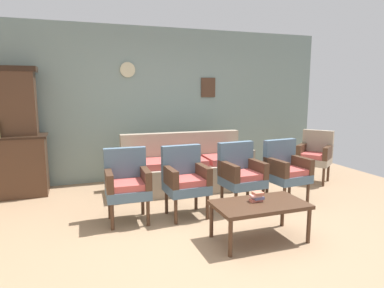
{
  "coord_description": "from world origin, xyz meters",
  "views": [
    {
      "loc": [
        -1.53,
        -3.4,
        1.63
      ],
      "look_at": [
        0.05,
        1.09,
        0.85
      ],
      "focal_mm": 31.69,
      "sensor_mm": 36.0,
      "label": 1
    }
  ],
  "objects_px": {
    "armchair_row_middle": "(286,169)",
    "floral_couch": "(186,169)",
    "coffee_table": "(260,207)",
    "armchair_near_couch_end": "(185,178)",
    "book_stack_on_table": "(257,197)",
    "wingback_chair_by_fireplace": "(315,154)",
    "armchair_by_doorway": "(241,173)",
    "side_cabinet": "(8,166)",
    "armchair_near_cabinet": "(127,182)",
    "floor_vase_by_wall": "(305,156)"
  },
  "relations": [
    {
      "from": "armchair_row_middle",
      "to": "book_stack_on_table",
      "type": "bearing_deg",
      "value": -137.5
    },
    {
      "from": "book_stack_on_table",
      "to": "coffee_table",
      "type": "bearing_deg",
      "value": -85.54
    },
    {
      "from": "coffee_table",
      "to": "floor_vase_by_wall",
      "type": "distance_m",
      "value": 3.57
    },
    {
      "from": "armchair_row_middle",
      "to": "coffee_table",
      "type": "bearing_deg",
      "value": -135.72
    },
    {
      "from": "armchair_near_couch_end",
      "to": "armchair_by_doorway",
      "type": "height_order",
      "value": "same"
    },
    {
      "from": "floral_couch",
      "to": "armchair_near_couch_end",
      "type": "relative_size",
      "value": 2.3
    },
    {
      "from": "side_cabinet",
      "to": "wingback_chair_by_fireplace",
      "type": "xyz_separation_m",
      "value": [
        4.96,
        -0.86,
        0.03
      ]
    },
    {
      "from": "book_stack_on_table",
      "to": "floor_vase_by_wall",
      "type": "relative_size",
      "value": 0.26
    },
    {
      "from": "armchair_near_cabinet",
      "to": "book_stack_on_table",
      "type": "distance_m",
      "value": 1.59
    },
    {
      "from": "armchair_by_doorway",
      "to": "coffee_table",
      "type": "relative_size",
      "value": 0.9
    },
    {
      "from": "book_stack_on_table",
      "to": "wingback_chair_by_fireplace",
      "type": "bearing_deg",
      "value": 38.35
    },
    {
      "from": "side_cabinet",
      "to": "armchair_by_doorway",
      "type": "xyz_separation_m",
      "value": [
        3.1,
        -1.63,
        0.03
      ]
    },
    {
      "from": "armchair_near_couch_end",
      "to": "wingback_chair_by_fireplace",
      "type": "bearing_deg",
      "value": 16.44
    },
    {
      "from": "wingback_chair_by_fireplace",
      "to": "coffee_table",
      "type": "bearing_deg",
      "value": -140.71
    },
    {
      "from": "floor_vase_by_wall",
      "to": "floral_couch",
      "type": "bearing_deg",
      "value": -171.22
    },
    {
      "from": "floral_couch",
      "to": "armchair_near_cabinet",
      "type": "xyz_separation_m",
      "value": [
        -1.12,
        -1.07,
        0.17
      ]
    },
    {
      "from": "armchair_near_couch_end",
      "to": "armchair_row_middle",
      "type": "relative_size",
      "value": 1.0
    },
    {
      "from": "armchair_row_middle",
      "to": "floor_vase_by_wall",
      "type": "relative_size",
      "value": 1.6
    },
    {
      "from": "armchair_by_doorway",
      "to": "coffee_table",
      "type": "distance_m",
      "value": 1.02
    },
    {
      "from": "side_cabinet",
      "to": "floral_couch",
      "type": "distance_m",
      "value": 2.73
    },
    {
      "from": "side_cabinet",
      "to": "armchair_near_couch_end",
      "type": "relative_size",
      "value": 1.28
    },
    {
      "from": "side_cabinet",
      "to": "floor_vase_by_wall",
      "type": "height_order",
      "value": "side_cabinet"
    },
    {
      "from": "wingback_chair_by_fireplace",
      "to": "book_stack_on_table",
      "type": "distance_m",
      "value": 2.74
    },
    {
      "from": "coffee_table",
      "to": "book_stack_on_table",
      "type": "bearing_deg",
      "value": 94.46
    },
    {
      "from": "book_stack_on_table",
      "to": "armchair_by_doorway",
      "type": "bearing_deg",
      "value": 73.06
    },
    {
      "from": "armchair_near_cabinet",
      "to": "wingback_chair_by_fireplace",
      "type": "xyz_separation_m",
      "value": [
        3.4,
        0.73,
        0.0
      ]
    },
    {
      "from": "armchair_near_couch_end",
      "to": "armchair_by_doorway",
      "type": "bearing_deg",
      "value": 0.8
    },
    {
      "from": "armchair_near_couch_end",
      "to": "coffee_table",
      "type": "height_order",
      "value": "armchair_near_couch_end"
    },
    {
      "from": "floor_vase_by_wall",
      "to": "wingback_chair_by_fireplace",
      "type": "bearing_deg",
      "value": -117.43
    },
    {
      "from": "floral_couch",
      "to": "armchair_row_middle",
      "type": "relative_size",
      "value": 2.3
    },
    {
      "from": "coffee_table",
      "to": "armchair_near_couch_end",
      "type": "bearing_deg",
      "value": 118.71
    },
    {
      "from": "side_cabinet",
      "to": "coffee_table",
      "type": "distance_m",
      "value": 3.84
    },
    {
      "from": "armchair_row_middle",
      "to": "book_stack_on_table",
      "type": "height_order",
      "value": "armchair_row_middle"
    },
    {
      "from": "armchair_by_doorway",
      "to": "wingback_chair_by_fireplace",
      "type": "bearing_deg",
      "value": 22.6
    },
    {
      "from": "floral_couch",
      "to": "wingback_chair_by_fireplace",
      "type": "distance_m",
      "value": 2.31
    },
    {
      "from": "floral_couch",
      "to": "book_stack_on_table",
      "type": "distance_m",
      "value": 2.05
    },
    {
      "from": "armchair_by_doorway",
      "to": "floor_vase_by_wall",
      "type": "relative_size",
      "value": 1.6
    },
    {
      "from": "side_cabinet",
      "to": "floor_vase_by_wall",
      "type": "relative_size",
      "value": 2.06
    },
    {
      "from": "floor_vase_by_wall",
      "to": "armchair_near_cabinet",
      "type": "bearing_deg",
      "value": -158.63
    },
    {
      "from": "floor_vase_by_wall",
      "to": "armchair_by_doorway",
      "type": "bearing_deg",
      "value": -145.82
    },
    {
      "from": "wingback_chair_by_fireplace",
      "to": "armchair_row_middle",
      "type": "bearing_deg",
      "value": -145.7
    },
    {
      "from": "armchair_near_cabinet",
      "to": "wingback_chair_by_fireplace",
      "type": "height_order",
      "value": "same"
    },
    {
      "from": "coffee_table",
      "to": "floor_vase_by_wall",
      "type": "relative_size",
      "value": 1.78
    },
    {
      "from": "side_cabinet",
      "to": "book_stack_on_table",
      "type": "height_order",
      "value": "side_cabinet"
    },
    {
      "from": "armchair_near_couch_end",
      "to": "floor_vase_by_wall",
      "type": "bearing_deg",
      "value": 26.77
    },
    {
      "from": "armchair_near_cabinet",
      "to": "armchair_row_middle",
      "type": "bearing_deg",
      "value": -1.38
    },
    {
      "from": "armchair_near_couch_end",
      "to": "armchair_row_middle",
      "type": "height_order",
      "value": "same"
    },
    {
      "from": "armchair_row_middle",
      "to": "floral_couch",
      "type": "bearing_deg",
      "value": 135.21
    },
    {
      "from": "side_cabinet",
      "to": "wingback_chair_by_fireplace",
      "type": "bearing_deg",
      "value": -9.8
    },
    {
      "from": "side_cabinet",
      "to": "wingback_chair_by_fireplace",
      "type": "distance_m",
      "value": 5.03
    }
  ]
}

